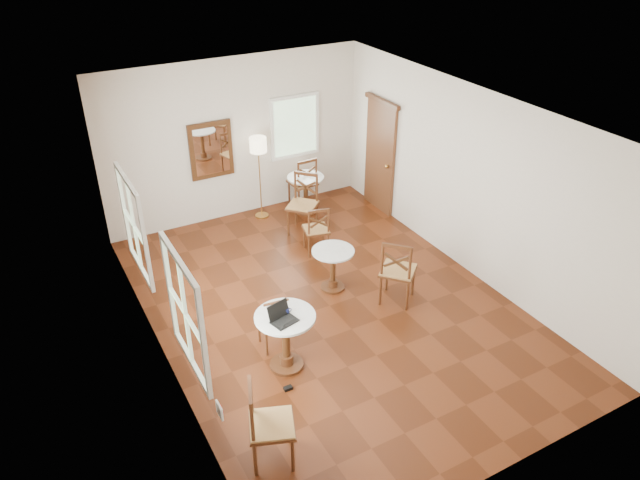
{
  "coord_description": "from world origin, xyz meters",
  "views": [
    {
      "loc": [
        -3.67,
        -6.37,
        5.44
      ],
      "look_at": [
        0.0,
        0.3,
        1.0
      ],
      "focal_mm": 33.69,
      "sensor_mm": 36.0,
      "label": 1
    }
  ],
  "objects_px": {
    "cafe_table_near": "(286,335)",
    "chair_mid_b": "(398,271)",
    "water_glass": "(285,304)",
    "power_adapter": "(288,388)",
    "chair_mid_a": "(316,229)",
    "mouse": "(284,327)",
    "navy_mug": "(287,311)",
    "cafe_table_back": "(306,190)",
    "cafe_table_mid": "(333,265)",
    "floor_lamp": "(258,150)",
    "chair_near_b": "(269,424)",
    "laptop": "(282,317)",
    "chair_near_a": "(274,322)",
    "chair_back_b": "(303,204)",
    "chair_back_a": "(303,182)"
  },
  "relations": [
    {
      "from": "chair_back_b",
      "to": "cafe_table_near",
      "type": "bearing_deg",
      "value": -74.44
    },
    {
      "from": "chair_mid_a",
      "to": "chair_back_b",
      "type": "xyz_separation_m",
      "value": [
        0.15,
        0.78,
        0.1
      ]
    },
    {
      "from": "chair_near_a",
      "to": "chair_near_b",
      "type": "distance_m",
      "value": 1.9
    },
    {
      "from": "cafe_table_near",
      "to": "chair_mid_b",
      "type": "height_order",
      "value": "chair_mid_b"
    },
    {
      "from": "chair_back_a",
      "to": "water_glass",
      "type": "relative_size",
      "value": 9.45
    },
    {
      "from": "cafe_table_back",
      "to": "chair_back_a",
      "type": "height_order",
      "value": "chair_back_a"
    },
    {
      "from": "laptop",
      "to": "chair_back_b",
      "type": "bearing_deg",
      "value": 44.46
    },
    {
      "from": "chair_near_a",
      "to": "chair_back_a",
      "type": "xyz_separation_m",
      "value": [
        2.31,
        3.59,
        0.1
      ]
    },
    {
      "from": "water_glass",
      "to": "chair_near_a",
      "type": "bearing_deg",
      "value": 98.65
    },
    {
      "from": "chair_near_b",
      "to": "water_glass",
      "type": "height_order",
      "value": "chair_near_b"
    },
    {
      "from": "chair_near_a",
      "to": "chair_back_a",
      "type": "relative_size",
      "value": 0.81
    },
    {
      "from": "chair_mid_a",
      "to": "chair_near_a",
      "type": "bearing_deg",
      "value": 62.08
    },
    {
      "from": "floor_lamp",
      "to": "mouse",
      "type": "xyz_separation_m",
      "value": [
        -1.57,
        -4.25,
        -0.51
      ]
    },
    {
      "from": "cafe_table_back",
      "to": "cafe_table_mid",
      "type": "bearing_deg",
      "value": -108.59
    },
    {
      "from": "cafe_table_near",
      "to": "floor_lamp",
      "type": "distance_m",
      "value": 4.36
    },
    {
      "from": "mouse",
      "to": "navy_mug",
      "type": "height_order",
      "value": "navy_mug"
    },
    {
      "from": "chair_near_b",
      "to": "chair_mid_a",
      "type": "bearing_deg",
      "value": -14.23
    },
    {
      "from": "laptop",
      "to": "water_glass",
      "type": "xyz_separation_m",
      "value": [
        0.15,
        0.22,
        0.0
      ]
    },
    {
      "from": "chair_mid_b",
      "to": "chair_back_b",
      "type": "bearing_deg",
      "value": -37.04
    },
    {
      "from": "chair_near_b",
      "to": "mouse",
      "type": "relative_size",
      "value": 12.59
    },
    {
      "from": "water_glass",
      "to": "power_adapter",
      "type": "height_order",
      "value": "water_glass"
    },
    {
      "from": "cafe_table_mid",
      "to": "chair_near_a",
      "type": "height_order",
      "value": "chair_near_a"
    },
    {
      "from": "water_glass",
      "to": "power_adapter",
      "type": "bearing_deg",
      "value": -114.4
    },
    {
      "from": "chair_near_a",
      "to": "navy_mug",
      "type": "xyz_separation_m",
      "value": [
        0.01,
        -0.4,
        0.44
      ]
    },
    {
      "from": "mouse",
      "to": "water_glass",
      "type": "bearing_deg",
      "value": 66.88
    },
    {
      "from": "cafe_table_mid",
      "to": "chair_back_a",
      "type": "bearing_deg",
      "value": 71.64
    },
    {
      "from": "cafe_table_near",
      "to": "chair_back_a",
      "type": "bearing_deg",
      "value": 59.78
    },
    {
      "from": "cafe_table_back",
      "to": "water_glass",
      "type": "height_order",
      "value": "water_glass"
    },
    {
      "from": "cafe_table_back",
      "to": "chair_mid_b",
      "type": "distance_m",
      "value": 3.29
    },
    {
      "from": "cafe_table_mid",
      "to": "water_glass",
      "type": "distance_m",
      "value": 1.81
    },
    {
      "from": "water_glass",
      "to": "cafe_table_mid",
      "type": "bearing_deg",
      "value": 39.32
    },
    {
      "from": "water_glass",
      "to": "navy_mug",
      "type": "bearing_deg",
      "value": -102.15
    },
    {
      "from": "floor_lamp",
      "to": "navy_mug",
      "type": "distance_m",
      "value": 4.26
    },
    {
      "from": "cafe_table_near",
      "to": "water_glass",
      "type": "distance_m",
      "value": 0.41
    },
    {
      "from": "chair_near_a",
      "to": "mouse",
      "type": "distance_m",
      "value": 0.79
    },
    {
      "from": "chair_near_a",
      "to": "chair_mid_b",
      "type": "height_order",
      "value": "chair_mid_b"
    },
    {
      "from": "chair_mid_a",
      "to": "laptop",
      "type": "height_order",
      "value": "laptop"
    },
    {
      "from": "cafe_table_back",
      "to": "floor_lamp",
      "type": "bearing_deg",
      "value": 164.07
    },
    {
      "from": "cafe_table_near",
      "to": "mouse",
      "type": "distance_m",
      "value": 0.42
    },
    {
      "from": "chair_back_a",
      "to": "laptop",
      "type": "height_order",
      "value": "laptop"
    },
    {
      "from": "laptop",
      "to": "water_glass",
      "type": "distance_m",
      "value": 0.27
    },
    {
      "from": "cafe_table_back",
      "to": "laptop",
      "type": "xyz_separation_m",
      "value": [
        -2.35,
        -3.86,
        0.42
      ]
    },
    {
      "from": "cafe_table_near",
      "to": "power_adapter",
      "type": "xyz_separation_m",
      "value": [
        -0.18,
        -0.4,
        -0.49
      ]
    },
    {
      "from": "mouse",
      "to": "cafe_table_back",
      "type": "bearing_deg",
      "value": 63.9
    },
    {
      "from": "chair_mid_a",
      "to": "water_glass",
      "type": "distance_m",
      "value": 2.79
    },
    {
      "from": "chair_near_b",
      "to": "navy_mug",
      "type": "bearing_deg",
      "value": -12.75
    },
    {
      "from": "power_adapter",
      "to": "laptop",
      "type": "bearing_deg",
      "value": 72.45
    },
    {
      "from": "cafe_table_near",
      "to": "chair_mid_a",
      "type": "relative_size",
      "value": 0.92
    },
    {
      "from": "chair_mid_a",
      "to": "mouse",
      "type": "relative_size",
      "value": 10.67
    },
    {
      "from": "chair_mid_a",
      "to": "floor_lamp",
      "type": "relative_size",
      "value": 0.56
    }
  ]
}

